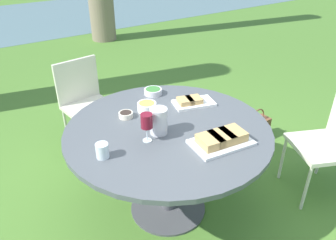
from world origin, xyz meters
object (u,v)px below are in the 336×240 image
dining_table (168,140)px  water_pitcher (159,121)px  wine_glass (147,122)px  handbag (256,129)px  chair_near_right (85,98)px  chair_near_left (332,138)px

dining_table → water_pitcher: size_ratio=7.86×
wine_glass → handbag: size_ratio=0.54×
water_pitcher → chair_near_right: bearing=92.8°
chair_near_left → chair_near_right: 2.23m
chair_near_right → handbag: 1.79m
handbag → dining_table: bearing=-166.9°
dining_table → wine_glass: (-0.20, -0.06, 0.25)m
chair_near_right → wine_glass: size_ratio=4.52×
dining_table → water_pitcher: water_pitcher is taller
chair_near_right → handbag: (1.48, -0.92, -0.40)m
chair_near_left → wine_glass: (-1.41, 0.48, 0.38)m
water_pitcher → handbag: size_ratio=0.50×
water_pitcher → handbag: bearing=13.1°
dining_table → handbag: bearing=13.1°
dining_table → wine_glass: 0.33m
dining_table → handbag: size_ratio=3.91×
chair_near_left → water_pitcher: (-1.29, 0.52, 0.33)m
chair_near_left → wine_glass: size_ratio=4.52×
dining_table → wine_glass: wine_glass is taller
dining_table → chair_near_left: chair_near_left is taller
dining_table → chair_near_right: bearing=97.0°
dining_table → chair_near_right: 1.24m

